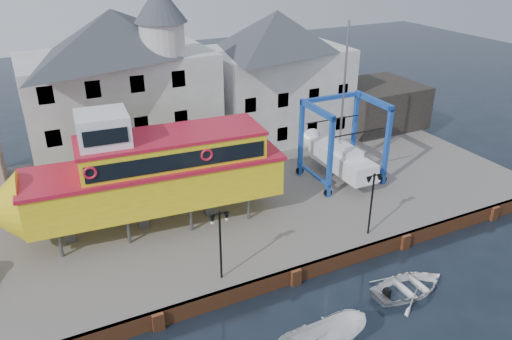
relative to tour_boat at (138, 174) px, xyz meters
name	(u,v)px	position (x,y,z in m)	size (l,w,h in m)	color
ground	(295,284)	(6.42, -8.28, -4.73)	(140.00, 140.00, 0.00)	black
hardstanding	(220,194)	(6.42, 2.72, -4.23)	(44.00, 22.00, 1.00)	slate
quay_wall	(294,276)	(6.42, -8.18, -4.23)	(44.00, 0.47, 1.00)	brown
building_white_main	(121,88)	(1.55, 10.11, 2.61)	(14.00, 8.30, 14.00)	beige
building_white_right	(276,75)	(15.42, 10.71, 1.87)	(12.00, 8.00, 11.20)	beige
shed_dark	(376,104)	(25.42, 8.72, -1.73)	(8.00, 7.00, 4.00)	black
lamp_post_left	(220,228)	(2.42, -7.08, -0.55)	(1.12, 0.32, 4.20)	black
lamp_post_right	(373,189)	(12.42, -7.08, -0.55)	(1.12, 0.32, 4.20)	black
tour_boat	(138,174)	(0.00, 0.00, 0.00)	(18.45, 5.83, 7.90)	#59595E
travel_lift	(337,152)	(15.37, 0.80, -1.75)	(5.58, 7.83, 11.78)	#15369D
motorboat_b	(408,292)	(11.74, -11.72, -4.73)	(3.23, 4.52, 0.94)	white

